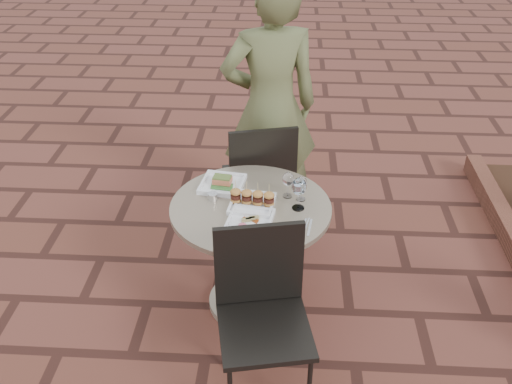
# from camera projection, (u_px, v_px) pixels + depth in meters

# --- Properties ---
(ground) EXTENTS (60.00, 60.00, 0.00)m
(ground) POSITION_uv_depth(u_px,v_px,m) (282.00, 309.00, 3.51)
(ground) COLOR #582B22
(ground) RESTS_ON ground
(cafe_table) EXTENTS (0.90, 0.90, 0.73)m
(cafe_table) POSITION_uv_depth(u_px,v_px,m) (251.00, 241.00, 3.30)
(cafe_table) COLOR gray
(cafe_table) RESTS_ON ground
(chair_far) EXTENTS (0.53, 0.53, 0.93)m
(chair_far) POSITION_uv_depth(u_px,v_px,m) (260.00, 174.00, 3.81)
(chair_far) COLOR black
(chair_far) RESTS_ON ground
(chair_near) EXTENTS (0.52, 0.52, 0.93)m
(chair_near) POSITION_uv_depth(u_px,v_px,m) (262.00, 301.00, 2.78)
(chair_near) COLOR black
(chair_near) RESTS_ON ground
(diner) EXTENTS (0.75, 0.59, 1.82)m
(diner) POSITION_uv_depth(u_px,v_px,m) (270.00, 108.00, 3.83)
(diner) COLOR brown
(diner) RESTS_ON ground
(plate_salmon) EXTENTS (0.28, 0.28, 0.07)m
(plate_salmon) POSITION_uv_depth(u_px,v_px,m) (222.00, 184.00, 3.32)
(plate_salmon) COLOR white
(plate_salmon) RESTS_ON cafe_table
(plate_sliders) EXTENTS (0.27, 0.27, 0.16)m
(plate_sliders) POSITION_uv_depth(u_px,v_px,m) (252.00, 200.00, 3.14)
(plate_sliders) COLOR white
(plate_sliders) RESTS_ON cafe_table
(plate_tuna) EXTENTS (0.27, 0.27, 0.03)m
(plate_tuna) POSITION_uv_depth(u_px,v_px,m) (250.00, 220.00, 3.02)
(plate_tuna) COLOR white
(plate_tuna) RESTS_ON cafe_table
(wine_glass_right) EXTENTS (0.08, 0.08, 0.19)m
(wine_glass_right) POSITION_uv_depth(u_px,v_px,m) (299.00, 187.00, 3.07)
(wine_glass_right) COLOR white
(wine_glass_right) RESTS_ON cafe_table
(wine_glass_mid) EXTENTS (0.07, 0.07, 0.16)m
(wine_glass_mid) POSITION_uv_depth(u_px,v_px,m) (288.00, 180.00, 3.19)
(wine_glass_mid) COLOR white
(wine_glass_mid) RESTS_ON cafe_table
(wine_glass_far) EXTENTS (0.06, 0.06, 0.15)m
(wine_glass_far) POSITION_uv_depth(u_px,v_px,m) (302.00, 184.00, 3.16)
(wine_glass_far) COLOR white
(wine_glass_far) RESTS_ON cafe_table
(steel_ramekin) EXTENTS (0.07, 0.07, 0.04)m
(steel_ramekin) POSITION_uv_depth(u_px,v_px,m) (213.00, 197.00, 3.20)
(steel_ramekin) COLOR silver
(steel_ramekin) RESTS_ON cafe_table
(cutlery_set) EXTENTS (0.12, 0.19, 0.00)m
(cutlery_set) POSITION_uv_depth(u_px,v_px,m) (305.00, 227.00, 2.99)
(cutlery_set) COLOR silver
(cutlery_set) RESTS_ON cafe_table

